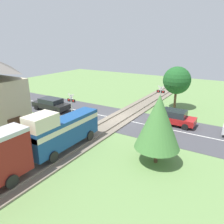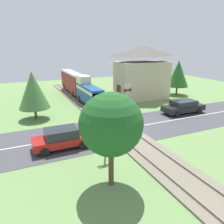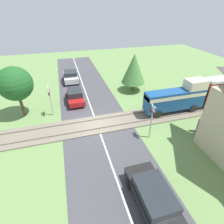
% 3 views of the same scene
% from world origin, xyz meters
% --- Properties ---
extents(ground_plane, '(60.00, 60.00, 0.00)m').
position_xyz_m(ground_plane, '(0.00, 0.00, 0.00)').
color(ground_plane, '#66894C').
extents(road_surface, '(48.00, 6.40, 0.02)m').
position_xyz_m(road_surface, '(0.00, 0.00, 0.01)').
color(road_surface, '#424247').
rests_on(road_surface, ground_plane).
extents(track_bed, '(2.80, 48.00, 0.24)m').
position_xyz_m(track_bed, '(0.00, 0.00, 0.07)').
color(track_bed, '#756B5B').
rests_on(track_bed, ground_plane).
extents(train, '(1.58, 14.99, 3.18)m').
position_xyz_m(train, '(0.00, 12.51, 1.87)').
color(train, navy).
rests_on(train, track_bed).
extents(car_near_crossing, '(4.03, 1.86, 1.47)m').
position_xyz_m(car_near_crossing, '(-5.22, -1.44, 0.77)').
color(car_near_crossing, '#A81919').
rests_on(car_near_crossing, ground_plane).
extents(car_far_side, '(4.58, 1.98, 1.41)m').
position_xyz_m(car_far_side, '(8.36, 1.44, 0.75)').
color(car_far_side, black).
rests_on(car_far_side, ground_plane).
extents(car_behind_queue, '(3.73, 2.07, 1.52)m').
position_xyz_m(car_behind_queue, '(-11.42, -1.44, 0.80)').
color(car_behind_queue, silver).
rests_on(car_behind_queue, ground_plane).
extents(crossing_signal_west_approach, '(0.90, 0.18, 3.19)m').
position_xyz_m(crossing_signal_west_approach, '(-2.91, -3.91, 2.04)').
color(crossing_signal_west_approach, '#B7B7B7').
rests_on(crossing_signal_west_approach, ground_plane).
extents(crossing_signal_east_approach, '(0.90, 0.18, 3.19)m').
position_xyz_m(crossing_signal_east_approach, '(2.91, 3.91, 2.04)').
color(crossing_signal_east_approach, '#B7B7B7').
rests_on(crossing_signal_east_approach, ground_plane).
extents(pedestrian_by_station, '(0.38, 0.38, 1.56)m').
position_xyz_m(pedestrian_by_station, '(3.40, 8.40, 0.71)').
color(pedestrian_by_station, '#7F3D84').
rests_on(pedestrian_by_station, ground_plane).
extents(tree_roadside_hedge, '(2.97, 2.97, 4.69)m').
position_xyz_m(tree_roadside_hedge, '(-6.23, 6.00, 2.90)').
color(tree_roadside_hedge, brown).
rests_on(tree_roadside_hedge, ground_plane).
extents(tree_beyond_track, '(3.17, 3.17, 4.99)m').
position_xyz_m(tree_beyond_track, '(-3.77, -6.76, 3.39)').
color(tree_beyond_track, brown).
rests_on(tree_beyond_track, ground_plane).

